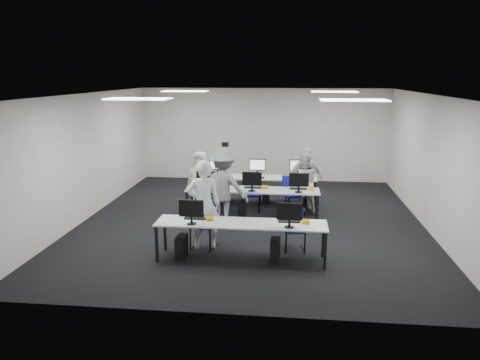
# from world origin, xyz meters

# --- Properties ---
(room) EXTENTS (9.00, 9.02, 3.00)m
(room) POSITION_xyz_m (0.00, 0.00, 1.50)
(room) COLOR black
(room) RESTS_ON ground
(ceiling_panels) EXTENTS (5.20, 4.60, 0.02)m
(ceiling_panels) POSITION_xyz_m (0.00, 0.00, 2.98)
(ceiling_panels) COLOR white
(ceiling_panels) RESTS_ON room
(desk_front) EXTENTS (3.20, 0.70, 0.73)m
(desk_front) POSITION_xyz_m (0.00, -2.40, 0.68)
(desk_front) COLOR silver
(desk_front) RESTS_ON ground
(desk_mid) EXTENTS (3.20, 0.70, 0.73)m
(desk_mid) POSITION_xyz_m (0.00, 0.20, 0.68)
(desk_mid) COLOR silver
(desk_mid) RESTS_ON ground
(desk_back) EXTENTS (3.20, 0.70, 0.73)m
(desk_back) POSITION_xyz_m (0.00, 1.60, 0.68)
(desk_back) COLOR silver
(desk_back) RESTS_ON ground
(equipment_front) EXTENTS (2.51, 0.41, 1.19)m
(equipment_front) POSITION_xyz_m (-0.19, -2.42, 0.36)
(equipment_front) COLOR #0D50AB
(equipment_front) RESTS_ON desk_front
(equipment_mid) EXTENTS (2.91, 0.41, 1.19)m
(equipment_mid) POSITION_xyz_m (-0.19, 0.18, 0.36)
(equipment_mid) COLOR white
(equipment_mid) RESTS_ON desk_mid
(equipment_back) EXTENTS (2.91, 0.41, 1.19)m
(equipment_back) POSITION_xyz_m (0.19, 1.62, 0.36)
(equipment_back) COLOR white
(equipment_back) RESTS_ON desk_back
(chair_0) EXTENTS (0.54, 0.58, 0.94)m
(chair_0) POSITION_xyz_m (-0.80, -1.85, 0.30)
(chair_0) COLOR navy
(chair_0) RESTS_ON ground
(chair_1) EXTENTS (0.46, 0.49, 0.83)m
(chair_1) POSITION_xyz_m (1.00, -1.78, 0.26)
(chair_1) COLOR navy
(chair_1) RESTS_ON ground
(chair_2) EXTENTS (0.62, 0.65, 0.96)m
(chair_2) POSITION_xyz_m (-1.05, 0.84, 0.30)
(chair_2) COLOR navy
(chair_2) RESTS_ON ground
(chair_3) EXTENTS (0.47, 0.50, 0.84)m
(chair_3) POSITION_xyz_m (-0.08, 0.85, 0.27)
(chair_3) COLOR navy
(chair_3) RESTS_ON ground
(chair_4) EXTENTS (0.57, 0.59, 0.88)m
(chair_4) POSITION_xyz_m (0.98, 0.83, 0.28)
(chair_4) COLOR navy
(chair_4) RESTS_ON ground
(chair_5) EXTENTS (0.46, 0.50, 0.93)m
(chair_5) POSITION_xyz_m (-1.20, 1.14, 0.29)
(chair_5) COLOR navy
(chair_5) RESTS_ON ground
(chair_6) EXTENTS (0.42, 0.46, 0.84)m
(chair_6) POSITION_xyz_m (-0.06, 1.03, 0.26)
(chair_6) COLOR navy
(chair_6) RESTS_ON ground
(chair_7) EXTENTS (0.55, 0.58, 0.94)m
(chair_7) POSITION_xyz_m (0.95, 1.01, 0.30)
(chair_7) COLOR navy
(chair_7) RESTS_ON ground
(handbag) EXTENTS (0.41, 0.32, 0.29)m
(handbag) POSITION_xyz_m (-1.40, 0.13, 0.88)
(handbag) COLOR olive
(handbag) RESTS_ON desk_mid
(student_0) EXTENTS (0.74, 0.56, 1.81)m
(student_0) POSITION_xyz_m (-0.80, -1.87, 0.90)
(student_0) COLOR beige
(student_0) RESTS_ON ground
(student_1) EXTENTS (0.81, 0.67, 1.54)m
(student_1) POSITION_xyz_m (1.23, 0.87, 0.77)
(student_1) COLOR beige
(student_1) RESTS_ON ground
(student_2) EXTENTS (0.80, 0.59, 1.49)m
(student_2) POSITION_xyz_m (-1.44, 1.05, 0.74)
(student_2) COLOR beige
(student_2) RESTS_ON ground
(student_3) EXTENTS (1.04, 0.74, 1.63)m
(student_3) POSITION_xyz_m (1.28, 1.08, 0.82)
(student_3) COLOR beige
(student_3) RESTS_ON ground
(photographer) EXTENTS (1.27, 0.86, 1.81)m
(photographer) POSITION_xyz_m (-0.63, -0.40, 0.91)
(photographer) COLOR slate
(photographer) RESTS_ON ground
(dslr_camera) EXTENTS (0.17, 0.20, 0.10)m
(dslr_camera) POSITION_xyz_m (-0.60, -0.22, 1.87)
(dslr_camera) COLOR black
(dslr_camera) RESTS_ON photographer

